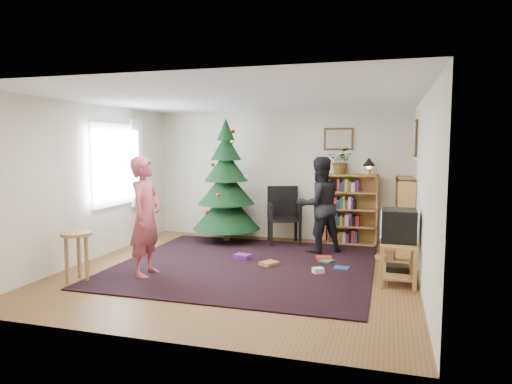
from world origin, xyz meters
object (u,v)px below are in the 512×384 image
(christmas_tree, at_px, (226,191))
(table_lamp, at_px, (369,163))
(picture_right, at_px, (415,138))
(potted_plant, at_px, (341,161))
(tv_stand, at_px, (398,258))
(bookshelf_back, at_px, (351,208))
(person_standing, at_px, (146,217))
(stool, at_px, (77,243))
(crt_tv, at_px, (399,225))
(person_by_chair, at_px, (319,205))
(armchair, at_px, (285,212))
(picture_back, at_px, (339,139))
(bookshelf_right, at_px, (404,215))

(christmas_tree, height_order, table_lamp, christmas_tree)
(picture_right, distance_m, christmas_tree, 3.49)
(christmas_tree, relative_size, potted_plant, 4.77)
(picture_right, height_order, tv_stand, picture_right)
(bookshelf_back, height_order, tv_stand, bookshelf_back)
(tv_stand, height_order, person_standing, person_standing)
(christmas_tree, relative_size, bookshelf_back, 1.80)
(stool, height_order, table_lamp, table_lamp)
(crt_tv, distance_m, person_by_chair, 1.84)
(armchair, relative_size, table_lamp, 3.38)
(armchair, distance_m, person_standing, 3.03)
(picture_right, bearing_deg, table_lamp, 142.02)
(tv_stand, bearing_deg, armchair, 135.70)
(person_by_chair, distance_m, potted_plant, 1.16)
(picture_right, relative_size, crt_tv, 1.22)
(tv_stand, height_order, person_by_chair, person_by_chair)
(armchair, xyz_separation_m, stool, (-2.18, -3.18, -0.05))
(picture_right, distance_m, bookshelf_back, 1.77)
(picture_back, height_order, person_by_chair, picture_back)
(potted_plant, height_order, table_lamp, potted_plant)
(crt_tv, distance_m, person_standing, 3.48)
(picture_back, relative_size, person_by_chair, 0.33)
(bookshelf_back, xyz_separation_m, person_by_chair, (-0.47, -0.87, 0.16))
(armchair, relative_size, person_standing, 0.63)
(christmas_tree, xyz_separation_m, bookshelf_right, (3.22, -0.12, -0.31))
(picture_back, xyz_separation_m, person_standing, (-2.34, -3.05, -1.11))
(picture_right, relative_size, stool, 0.89)
(bookshelf_right, relative_size, crt_tv, 2.63)
(tv_stand, height_order, potted_plant, potted_plant)
(table_lamp, bearing_deg, bookshelf_right, -43.47)
(picture_back, distance_m, person_standing, 4.00)
(armchair, distance_m, table_lamp, 1.78)
(person_standing, relative_size, table_lamp, 5.37)
(christmas_tree, xyz_separation_m, person_by_chair, (1.82, -0.39, -0.15))
(picture_right, xyz_separation_m, person_by_chair, (-1.53, -0.28, -1.13))
(christmas_tree, distance_m, tv_stand, 3.60)
(tv_stand, xyz_separation_m, person_standing, (-3.41, -0.72, 0.52))
(tv_stand, bearing_deg, potted_plant, 114.50)
(christmas_tree, distance_m, table_lamp, 2.69)
(crt_tv, distance_m, armchair, 2.79)
(picture_right, relative_size, table_lamp, 1.91)
(person_by_chair, bearing_deg, tv_stand, 99.14)
(tv_stand, relative_size, stool, 1.25)
(picture_back, height_order, table_lamp, picture_back)
(picture_right, bearing_deg, stool, -147.32)
(bookshelf_back, bearing_deg, tv_stand, -69.97)
(stool, xyz_separation_m, table_lamp, (3.67, 3.43, 0.99))
(christmas_tree, height_order, crt_tv, christmas_tree)
(picture_right, distance_m, person_by_chair, 1.92)
(picture_right, bearing_deg, tv_stand, -99.02)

